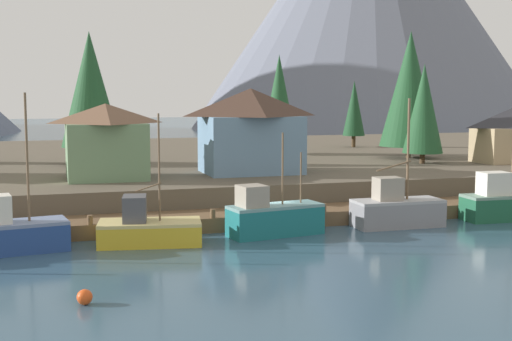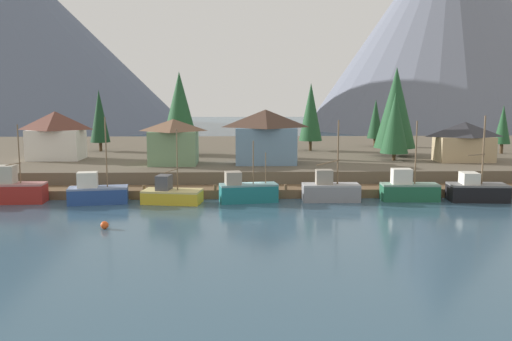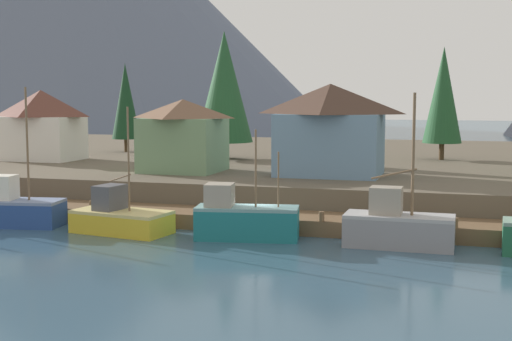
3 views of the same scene
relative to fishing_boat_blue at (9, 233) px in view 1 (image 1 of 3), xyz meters
The scene contains 16 objects.
ground_plane 27.64m from the fishing_boat_blue, 52.64° to the left, with size 400.00×400.00×1.00m, color #335166.
dock 17.20m from the fishing_boat_blue, 13.17° to the left, with size 80.00×4.00×1.60m.
shoreline_bank 37.83m from the fishing_boat_blue, 63.74° to the left, with size 400.00×56.00×2.50m, color brown.
fishing_boat_blue is the anchor object (origin of this frame).
fishing_boat_yellow 8.08m from the fishing_boat_blue, ahead, with size 6.66×3.95×8.08m.
fishing_boat_teal 16.29m from the fishing_boat_blue, ahead, with size 6.54×3.26×6.75m.
fishing_boat_grey 25.54m from the fishing_boat_blue, ahead, with size 6.29×2.61×8.95m.
fishing_boat_green 34.30m from the fishing_boat_blue, ahead, with size 6.35×2.57×8.86m.
house_blue 24.31m from the fishing_boat_blue, 36.97° to the left, with size 8.38×6.30×7.21m.
house_green 15.87m from the fishing_boat_blue, 63.45° to the left, with size 6.46×6.02×5.99m.
conifer_near_left 45.71m from the fishing_boat_blue, 30.24° to the left, with size 6.16×6.16×13.21m.
conifer_near_right 41.69m from the fishing_boat_blue, 48.52° to the left, with size 3.78×3.78×11.03m.
conifer_mid_right 27.53m from the fishing_boat_blue, 75.77° to the left, with size 5.62×5.62×12.60m.
conifer_back_left 41.40m from the fishing_boat_blue, 24.56° to the left, with size 3.88×3.88×9.60m.
conifer_back_right 55.04m from the fishing_boat_blue, 43.71° to the left, with size 2.80×2.80×8.34m.
channel_buoy 12.31m from the fishing_boat_blue, 72.84° to the right, with size 0.70×0.70×0.70m, color #E04C19.
Camera 1 is at (-14.57, -44.42, 9.32)m, focal length 48.78 mm.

